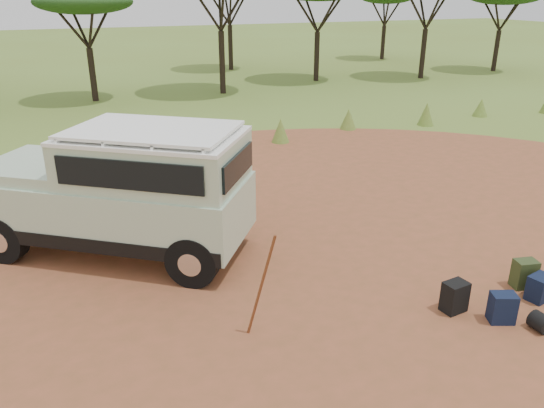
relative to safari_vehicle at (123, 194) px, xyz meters
name	(u,v)px	position (x,y,z in m)	size (l,w,h in m)	color
ground	(314,275)	(2.91, -2.23, -1.21)	(140.00, 140.00, 0.00)	olive
dirt_clearing	(314,275)	(2.91, -2.23, -1.20)	(23.00, 23.00, 0.01)	brown
grass_fringe	(194,137)	(3.03, 6.44, -0.81)	(36.60, 1.60, 0.90)	olive
safari_vehicle	(123,194)	(0.00, 0.00, 0.00)	(5.30, 4.63, 2.50)	#ADC6A9
walking_staff	(261,286)	(1.39, -3.52, -0.37)	(0.04, 0.04, 1.71)	brown
backpack_black	(455,297)	(4.45, -4.09, -0.95)	(0.37, 0.28, 0.51)	black
backpack_navy	(502,308)	(4.92, -4.61, -0.97)	(0.37, 0.26, 0.49)	#101934
backpack_olive	(524,274)	(6.04, -3.97, -0.95)	(0.37, 0.27, 0.51)	#33411E
duffel_navy	(540,288)	(5.96, -4.37, -0.99)	(0.39, 0.29, 0.44)	#101934
stuff_sack	(540,322)	(5.30, -5.01, -1.07)	(0.28, 0.28, 0.28)	black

